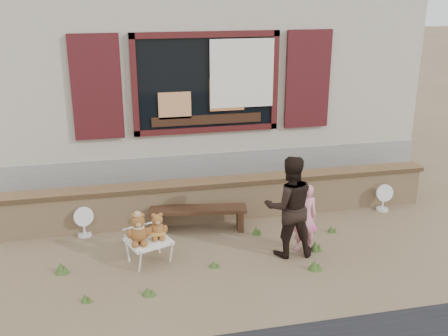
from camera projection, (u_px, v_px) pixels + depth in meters
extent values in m
plane|color=brown|center=(233.00, 246.00, 7.65)|extent=(80.00, 80.00, 0.00)
cube|color=#A39A84|center=(184.00, 46.00, 11.02)|extent=(8.00, 5.00, 3.20)
cube|color=gray|center=(186.00, 138.00, 11.67)|extent=(8.04, 5.04, 0.80)
cube|color=black|center=(206.00, 83.00, 8.80)|extent=(2.30, 0.04, 1.50)
cube|color=#431314|center=(206.00, 34.00, 8.52)|extent=(2.50, 0.08, 0.10)
cube|color=#431314|center=(207.00, 129.00, 9.04)|extent=(2.50, 0.08, 0.10)
cube|color=#431314|center=(134.00, 86.00, 8.53)|extent=(0.10, 0.08, 1.70)
cube|color=#431314|center=(275.00, 81.00, 9.03)|extent=(0.10, 0.08, 1.70)
cube|color=#360E11|center=(97.00, 88.00, 8.40)|extent=(0.80, 0.07, 1.70)
cube|color=#360E11|center=(308.00, 80.00, 9.14)|extent=(0.80, 0.07, 1.70)
cube|color=white|center=(242.00, 74.00, 8.81)|extent=(1.10, 0.02, 1.15)
cube|color=black|center=(207.00, 119.00, 8.97)|extent=(1.90, 0.06, 0.16)
cube|color=tan|center=(175.00, 105.00, 8.77)|extent=(0.55, 0.06, 0.45)
cube|color=#E08447|center=(227.00, 94.00, 8.91)|extent=(0.60, 0.06, 0.55)
cube|color=tan|center=(219.00, 201.00, 8.48)|extent=(7.00, 0.30, 0.60)
cube|color=brown|center=(219.00, 182.00, 8.37)|extent=(7.10, 0.36, 0.07)
cube|color=black|center=(198.00, 209.00, 8.03)|extent=(1.50, 0.54, 0.06)
cube|color=black|center=(157.00, 222.00, 8.05)|extent=(0.13, 0.29, 0.31)
cube|color=black|center=(240.00, 220.00, 8.13)|extent=(0.13, 0.29, 0.31)
cube|color=white|center=(149.00, 241.00, 7.10)|extent=(0.68, 0.64, 0.04)
cylinder|color=silver|center=(140.00, 263.00, 6.87)|extent=(0.03, 0.03, 0.29)
cylinder|color=silver|center=(171.00, 254.00, 7.11)|extent=(0.03, 0.03, 0.29)
cylinder|color=silver|center=(128.00, 250.00, 7.21)|extent=(0.03, 0.03, 0.29)
cylinder|color=silver|center=(158.00, 242.00, 7.44)|extent=(0.03, 0.03, 0.29)
imported|color=pink|center=(305.00, 218.00, 7.37)|extent=(0.38, 0.25, 1.01)
imported|color=black|center=(289.00, 206.00, 7.19)|extent=(0.75, 0.61, 1.45)
cylinder|color=silver|center=(85.00, 235.00, 7.95)|extent=(0.20, 0.20, 0.04)
cylinder|color=silver|center=(84.00, 227.00, 7.91)|extent=(0.03, 0.03, 0.26)
cylinder|color=silver|center=(83.00, 216.00, 7.85)|extent=(0.31, 0.18, 0.30)
cylinder|color=silver|center=(382.00, 209.00, 8.87)|extent=(0.20, 0.20, 0.04)
cylinder|color=silver|center=(383.00, 202.00, 8.82)|extent=(0.03, 0.03, 0.25)
cylinder|color=silver|center=(384.00, 192.00, 8.77)|extent=(0.30, 0.11, 0.29)
cone|color=#385020|center=(85.00, 298.00, 6.28)|extent=(0.11, 0.11, 0.10)
cone|color=#385020|center=(256.00, 230.00, 7.98)|extent=(0.12, 0.12, 0.13)
cone|color=#385020|center=(61.00, 268.00, 6.90)|extent=(0.18, 0.18, 0.15)
cone|color=#385020|center=(331.00, 229.00, 8.06)|extent=(0.11, 0.11, 0.11)
cone|color=#385020|center=(148.00, 291.00, 6.42)|extent=(0.16, 0.16, 0.10)
cone|color=#385020|center=(315.00, 246.00, 7.49)|extent=(0.14, 0.14, 0.15)
cone|color=#385020|center=(308.00, 230.00, 8.05)|extent=(0.16, 0.16, 0.08)
cone|color=#385020|center=(214.00, 264.00, 7.06)|extent=(0.13, 0.13, 0.09)
cone|color=#385020|center=(314.00, 265.00, 6.99)|extent=(0.17, 0.17, 0.13)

